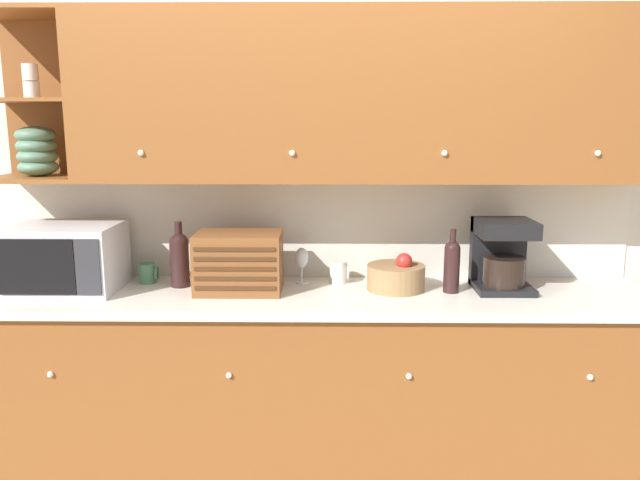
% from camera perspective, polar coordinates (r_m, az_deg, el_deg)
% --- Properties ---
extents(ground_plane, '(24.00, 24.00, 0.00)m').
position_cam_1_polar(ground_plane, '(3.50, 0.05, -17.94)').
color(ground_plane, tan).
extents(wall_back, '(5.44, 0.06, 2.60)m').
position_cam_1_polar(wall_back, '(3.12, 0.06, 3.73)').
color(wall_back, beige).
rests_on(wall_back, ground_plane).
extents(counter_unit, '(3.06, 0.62, 0.91)m').
position_cam_1_polar(counter_unit, '(3.03, -0.02, -13.05)').
color(counter_unit, brown).
rests_on(counter_unit, ground_plane).
extents(backsplash_panel, '(3.04, 0.01, 0.50)m').
position_cam_1_polar(backsplash_panel, '(3.11, 0.05, 1.15)').
color(backsplash_panel, silver).
rests_on(backsplash_panel, counter_unit).
extents(upper_cabinets, '(3.04, 0.38, 0.76)m').
position_cam_1_polar(upper_cabinets, '(2.89, 3.23, 12.85)').
color(upper_cabinets, brown).
rests_on(upper_cabinets, backsplash_panel).
extents(microwave, '(0.48, 0.38, 0.31)m').
position_cam_1_polar(microwave, '(3.10, -22.21, -1.51)').
color(microwave, silver).
rests_on(microwave, counter_unit).
extents(mug, '(0.09, 0.08, 0.09)m').
position_cam_1_polar(mug, '(3.14, -15.46, -2.94)').
color(mug, '#4C845B').
rests_on(mug, counter_unit).
extents(wine_bottle, '(0.09, 0.09, 0.31)m').
position_cam_1_polar(wine_bottle, '(3.01, -12.72, -1.53)').
color(wine_bottle, black).
rests_on(wine_bottle, counter_unit).
extents(bread_box, '(0.39, 0.27, 0.27)m').
position_cam_1_polar(bread_box, '(2.88, -7.42, -2.03)').
color(bread_box, brown).
rests_on(bread_box, counter_unit).
extents(wine_glass, '(0.06, 0.06, 0.18)m').
position_cam_1_polar(wine_glass, '(3.00, -1.69, -1.77)').
color(wine_glass, silver).
rests_on(wine_glass, counter_unit).
extents(mug_blue_second, '(0.09, 0.08, 0.11)m').
position_cam_1_polar(mug_blue_second, '(3.02, 1.75, -2.95)').
color(mug_blue_second, silver).
rests_on(mug_blue_second, counter_unit).
extents(fruit_basket, '(0.27, 0.27, 0.18)m').
position_cam_1_polar(fruit_basket, '(2.92, 6.98, -3.33)').
color(fruit_basket, '#937047').
rests_on(fruit_basket, counter_unit).
extents(second_wine_bottle, '(0.07, 0.07, 0.29)m').
position_cam_1_polar(second_wine_bottle, '(2.90, 11.96, -2.15)').
color(second_wine_bottle, black).
rests_on(second_wine_bottle, counter_unit).
extents(coffee_maker, '(0.26, 0.26, 0.33)m').
position_cam_1_polar(coffee_maker, '(3.01, 16.32, -1.30)').
color(coffee_maker, black).
rests_on(coffee_maker, counter_unit).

